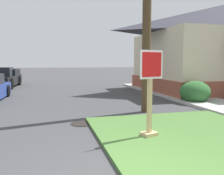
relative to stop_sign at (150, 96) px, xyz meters
name	(u,v)px	position (x,y,z in m)	size (l,w,h in m)	color
grass_corner_patch	(193,137)	(1.02, -0.27, -1.00)	(4.47, 5.01, 0.08)	#477033
sidewalk_strip	(204,101)	(4.46, 4.14, -0.98)	(2.20, 17.64, 0.12)	#B2AFA8
stop_sign	(150,96)	(0.00, 0.00, 0.00)	(0.64, 0.37, 2.04)	tan
manhole_cover	(83,124)	(-1.37, 1.80, -1.03)	(0.70, 0.70, 0.02)	black
pickup_truck_black	(2,79)	(-5.70, 13.70, -0.42)	(2.21, 5.18, 1.48)	black
street_bench	(188,88)	(4.14, 4.91, -0.44)	(0.56, 1.69, 0.85)	#93704C
shrub_by_curb	(195,92)	(4.02, 4.19, -0.53)	(1.35, 1.35, 1.00)	#2D612D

